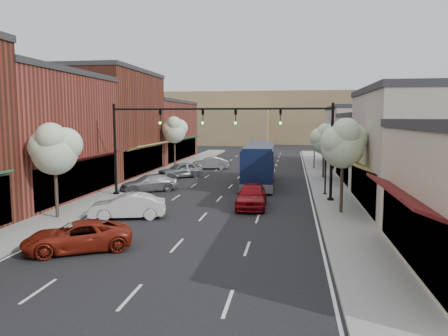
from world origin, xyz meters
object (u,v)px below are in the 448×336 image
at_px(tree_left_near, 55,148).
at_px(parked_car_d, 181,170).
at_px(tree_right_near, 344,143).
at_px(signal_mast_right, 298,137).
at_px(coach_bus, 259,164).
at_px(red_hatchback, 251,196).
at_px(parked_car_c, 149,183).
at_px(parked_car_e, 210,163).
at_px(lamp_post_near, 326,157).
at_px(signal_mast_left, 145,136).
at_px(parked_car_a, 77,236).
at_px(parked_car_b, 128,206).
at_px(lamp_post_far, 315,144).
at_px(tree_right_far, 325,138).
at_px(tree_left_far, 175,130).

distance_m(tree_left_near, parked_car_d, 19.33).
distance_m(tree_right_near, parked_car_d, 20.79).
relative_size(signal_mast_right, coach_bus, 0.69).
bearing_deg(coach_bus, red_hatchback, -90.60).
height_order(tree_right_near, tree_left_near, tree_right_near).
distance_m(parked_car_c, parked_car_e, 16.20).
bearing_deg(lamp_post_near, red_hatchback, -134.13).
bearing_deg(signal_mast_left, tree_left_near, -108.10).
xyz_separation_m(tree_right_near, parked_car_a, (-12.55, -9.42, -3.79)).
bearing_deg(signal_mast_left, parked_car_d, 90.61).
relative_size(lamp_post_near, parked_car_e, 1.03).
xyz_separation_m(lamp_post_near, parked_car_d, (-13.54, 8.29, -2.23)).
relative_size(parked_car_b, parked_car_c, 0.95).
bearing_deg(lamp_post_far, parked_car_e, -172.81).
bearing_deg(tree_left_near, parked_car_c, 78.90).
xyz_separation_m(tree_right_near, lamp_post_far, (-0.55, 24.06, -1.45)).
relative_size(tree_right_near, coach_bus, 0.50).
height_order(signal_mast_right, tree_right_near, signal_mast_right).
height_order(parked_car_b, parked_car_e, parked_car_b).
relative_size(coach_bus, parked_car_d, 2.61).
relative_size(tree_right_far, red_hatchback, 1.12).
bearing_deg(tree_right_near, signal_mast_right, 123.91).
distance_m(tree_right_near, red_hatchback, 6.87).
relative_size(tree_left_near, parked_car_c, 1.21).
bearing_deg(parked_car_e, signal_mast_right, 15.96).
relative_size(tree_right_near, tree_left_far, 0.97).
distance_m(tree_right_far, parked_car_b, 23.06).
distance_m(signal_mast_right, lamp_post_far, 20.19).
bearing_deg(tree_left_far, parked_car_d, -70.61).
xyz_separation_m(tree_right_far, parked_car_e, (-12.55, 6.54, -3.28)).
relative_size(coach_bus, parked_car_a, 2.50).
bearing_deg(tree_left_near, tree_right_far, 50.31).
bearing_deg(tree_right_far, signal_mast_left, -139.46).
bearing_deg(red_hatchback, tree_right_far, 67.03).
bearing_deg(lamp_post_far, coach_bus, -113.45).
xyz_separation_m(signal_mast_left, parked_car_d, (-0.12, 10.79, -3.85)).
height_order(parked_car_a, parked_car_e, parked_car_e).
bearing_deg(signal_mast_right, tree_left_far, 127.71).
bearing_deg(signal_mast_left, lamp_post_far, 56.14).
distance_m(signal_mast_left, tree_left_near, 8.48).
distance_m(signal_mast_left, coach_bus, 11.31).
bearing_deg(tree_left_near, tree_right_near, 13.55).
bearing_deg(tree_right_far, parked_car_e, 152.46).
distance_m(tree_left_far, parked_car_a, 31.92).
bearing_deg(coach_bus, signal_mast_right, -68.70).
height_order(signal_mast_right, signal_mast_left, same).
xyz_separation_m(tree_left_near, parked_car_c, (2.05, 10.47, -3.54)).
distance_m(lamp_post_near, parked_car_b, 15.61).
distance_m(tree_left_far, lamp_post_near, 22.33).
bearing_deg(red_hatchback, tree_right_near, -14.07).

